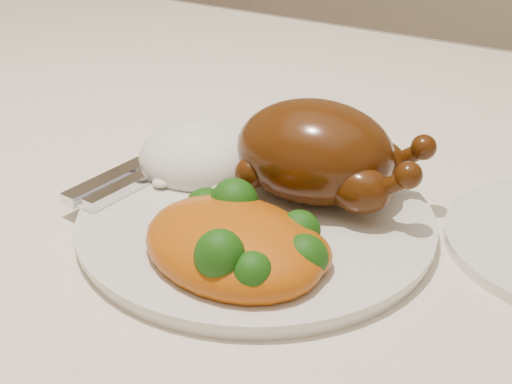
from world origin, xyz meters
The scene contains 7 objects.
dining_table centered at (0.00, 0.00, 0.67)m, with size 1.60×0.90×0.76m.
tablecloth centered at (0.00, 0.00, 0.74)m, with size 1.73×1.03×0.18m.
dinner_plate centered at (0.10, -0.07, 0.77)m, with size 0.28×0.28×0.01m, color silver.
roast_chicken centered at (0.13, -0.02, 0.82)m, with size 0.17×0.12×0.08m.
rice_mound centered at (0.02, -0.03, 0.79)m, with size 0.14×0.14×0.06m.
mac_and_cheese centered at (0.13, -0.13, 0.79)m, with size 0.16×0.14×0.06m.
cutlery centered at (-0.02, -0.08, 0.79)m, with size 0.04×0.18×0.01m.
Camera 1 is at (0.36, -0.49, 1.06)m, focal length 50.00 mm.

